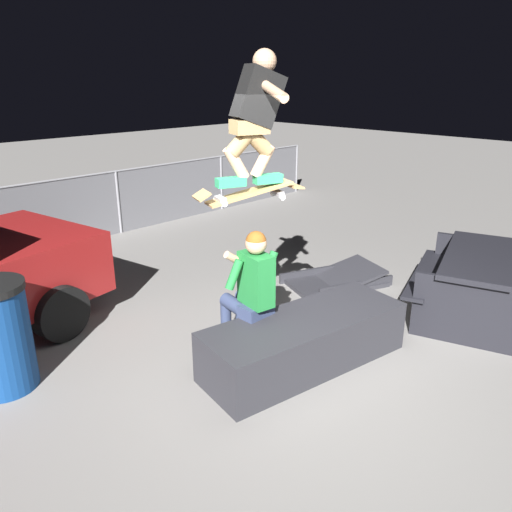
{
  "coord_description": "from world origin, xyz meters",
  "views": [
    {
      "loc": [
        -3.12,
        -2.56,
        2.64
      ],
      "look_at": [
        -0.11,
        0.44,
        1.1
      ],
      "focal_mm": 34.83,
      "sensor_mm": 36.0,
      "label": 1
    }
  ],
  "objects": [
    {
      "name": "ground_plane",
      "position": [
        0.0,
        0.0,
        0.0
      ],
      "size": [
        40.0,
        40.0,
        0.0
      ],
      "primitive_type": "plane",
      "color": "slate"
    },
    {
      "name": "ledge_box_main",
      "position": [
        0.19,
        0.07,
        0.25
      ],
      "size": [
        2.14,
        1.05,
        0.5
      ],
      "primitive_type": "cube",
      "rotation": [
        0.0,
        0.0,
        -0.17
      ],
      "color": "#28282D",
      "rests_on": "ground"
    },
    {
      "name": "person_sitting_on_ledge",
      "position": [
        -0.09,
        0.54,
        0.74
      ],
      "size": [
        0.6,
        0.78,
        1.33
      ],
      "color": "#2D3856",
      "rests_on": "ground"
    },
    {
      "name": "skateboard",
      "position": [
        -0.09,
        0.54,
        1.66
      ],
      "size": [
        1.03,
        0.54,
        0.16
      ],
      "color": "#AD8451"
    },
    {
      "name": "skater_airborne",
      "position": [
        -0.04,
        0.52,
        2.35
      ],
      "size": [
        0.63,
        0.86,
        1.12
      ],
      "color": "#2D9E66"
    },
    {
      "name": "kicker_ramp",
      "position": [
        1.99,
        1.02,
        0.05
      ],
      "size": [
        1.42,
        1.13,
        0.31
      ],
      "color": "#28282D",
      "rests_on": "ground"
    },
    {
      "name": "picnic_table_back",
      "position": [
        2.38,
        -0.63,
        0.5
      ],
      "size": [
        2.03,
        1.8,
        0.75
      ],
      "color": "black",
      "rests_on": "ground"
    },
    {
      "name": "fence_back",
      "position": [
        0.0,
        5.15,
        0.6
      ],
      "size": [
        12.05,
        0.05,
        1.12
      ],
      "color": "slate",
      "rests_on": "ground"
    }
  ]
}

